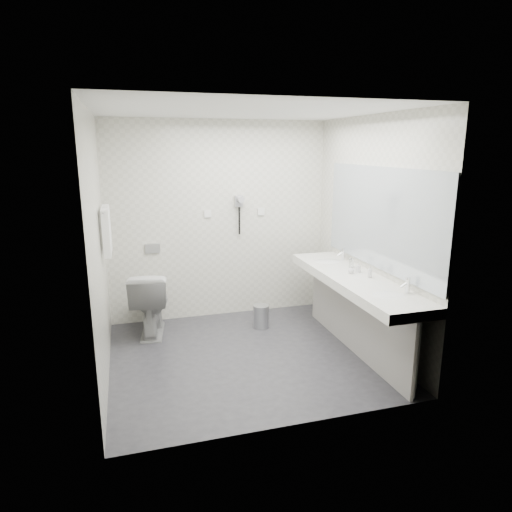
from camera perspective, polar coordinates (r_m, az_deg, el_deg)
name	(u,v)px	position (r m, az deg, el deg)	size (l,w,h in m)	color
floor	(246,356)	(4.94, -1.21, -12.45)	(2.80, 2.80, 0.00)	#2C2B31
ceiling	(245,111)	(4.45, -1.38, 17.88)	(2.80, 2.80, 0.00)	silver
wall_back	(219,221)	(5.77, -4.64, 4.42)	(2.80, 2.80, 0.00)	beige
wall_front	(292,275)	(3.32, 4.51, -2.47)	(2.80, 2.80, 0.00)	beige
wall_left	(99,250)	(4.39, -19.24, 0.76)	(2.60, 2.60, 0.00)	beige
wall_right	(370,234)	(5.07, 14.21, 2.75)	(2.60, 2.60, 0.00)	beige
vanity_counter	(354,280)	(4.87, 12.28, -3.04)	(0.55, 2.20, 0.10)	silver
vanity_panel	(354,318)	(5.02, 12.29, -7.67)	(0.03, 2.15, 0.75)	gray
vanity_post_near	(415,360)	(4.23, 19.48, -12.33)	(0.06, 0.06, 0.75)	silver
vanity_post_far	(317,289)	(5.90, 7.77, -4.20)	(0.06, 0.06, 0.75)	silver
mirror	(380,218)	(4.86, 15.38, 4.62)	(0.02, 2.20, 1.05)	#B2BCC6
basin_near	(389,296)	(4.33, 16.38, -4.92)	(0.40, 0.31, 0.05)	white
basin_far	(328,262)	(5.42, 9.06, -0.81)	(0.40, 0.31, 0.05)	white
faucet_near	(408,285)	(4.40, 18.61, -3.52)	(0.04, 0.04, 0.15)	silver
faucet_far	(343,254)	(5.48, 10.94, 0.24)	(0.04, 0.04, 0.15)	silver
soap_bottle_a	(358,268)	(4.99, 12.76, -1.46)	(0.05, 0.05, 0.10)	beige
soap_bottle_b	(351,270)	(4.92, 11.94, -1.70)	(0.07, 0.07, 0.09)	beige
soap_bottle_c	(370,272)	(4.81, 14.17, -1.94)	(0.05, 0.05, 0.12)	beige
glass_left	(351,263)	(5.18, 11.95, -0.88)	(0.05, 0.05, 0.10)	silver
toilet	(150,302)	(5.49, -13.20, -5.68)	(0.43, 0.76, 0.77)	white
flush_plate	(153,248)	(5.71, -12.93, 0.94)	(0.18, 0.02, 0.12)	#B2B5BA
pedal_bin	(261,317)	(5.60, 0.64, -7.69)	(0.19, 0.19, 0.27)	#B2B5BA
bin_lid	(261,306)	(5.55, 0.65, -6.31)	(0.19, 0.19, 0.01)	#B2B5BA
towel_rail	(104,209)	(4.88, -18.64, 5.62)	(0.02, 0.02, 0.62)	silver
towel_near	(106,233)	(4.77, -18.38, 2.80)	(0.07, 0.24, 0.48)	white
towel_far	(107,228)	(5.05, -18.29, 3.36)	(0.07, 0.24, 0.48)	white
dryer_cradle	(239,201)	(5.77, -2.17, 6.95)	(0.10, 0.04, 0.14)	#96969C
dryer_barrel	(240,199)	(5.69, -2.00, 7.17)	(0.08, 0.08, 0.14)	#96969C
dryer_cord	(239,221)	(5.79, -2.11, 4.47)	(0.02, 0.02, 0.35)	black
switch_plate_a	(208,214)	(5.72, -6.11, 5.31)	(0.09, 0.02, 0.09)	white
switch_plate_b	(261,212)	(5.88, 0.65, 5.61)	(0.09, 0.02, 0.09)	white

